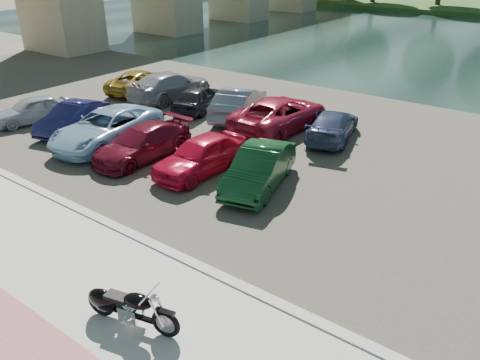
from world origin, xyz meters
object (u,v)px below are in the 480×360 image
object	(u,v)px
motorcycle	(124,306)
car_0	(33,109)
car_2	(107,128)
car_1	(73,117)

from	to	relation	value
motorcycle	car_0	bearing A→B (deg)	141.29
motorcycle	car_2	bearing A→B (deg)	128.86
car_0	car_2	world-z (taller)	car_2
motorcycle	car_0	distance (m)	15.44
car_1	car_2	world-z (taller)	car_2
motorcycle	car_1	xyz separation A→B (m)	(-11.37, 6.93, 0.11)
car_1	car_2	bearing A→B (deg)	-17.09
car_0	car_2	distance (m)	5.15
motorcycle	car_1	world-z (taller)	car_1
car_0	car_1	size ratio (longest dim) A/B	0.95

